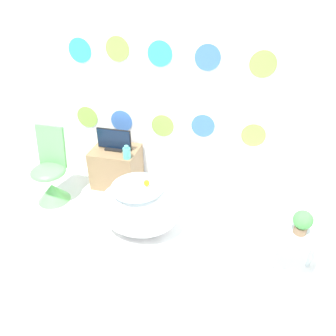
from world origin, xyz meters
TOP-DOWN VIEW (x-y plane):
  - ground_plane at (0.00, 0.00)m, footprint 12.00×12.00m
  - wall_back_dotted at (-0.00, 1.94)m, footprint 4.47×0.05m
  - bathtub at (-0.00, 0.94)m, footprint 0.80×0.61m
  - rubber_duck at (0.09, 0.96)m, footprint 0.06×0.06m
  - chair at (-1.11, 1.19)m, footprint 0.38×0.38m
  - tv_cabinet at (-0.53, 1.67)m, footprint 0.54×0.44m
  - tv at (-0.53, 1.67)m, footprint 0.41×0.12m
  - vase at (-0.32, 1.51)m, footprint 0.09×0.09m
  - side_table at (1.44, 0.72)m, footprint 0.40×0.31m
  - potted_plant_left at (1.44, 0.72)m, footprint 0.15×0.15m

SIDE VIEW (x-z plane):
  - ground_plane at x=0.00m, z-range 0.00..0.00m
  - tv_cabinet at x=-0.53m, z-range 0.00..0.47m
  - chair at x=-1.11m, z-range -0.17..0.69m
  - bathtub at x=0.00m, z-range 0.00..0.55m
  - side_table at x=1.44m, z-range 0.14..0.62m
  - vase at x=-0.32m, z-range 0.46..0.62m
  - rubber_duck at x=0.09m, z-range 0.55..0.61m
  - tv at x=-0.53m, z-range 0.46..0.71m
  - potted_plant_left at x=1.44m, z-range 0.49..0.70m
  - wall_back_dotted at x=0.00m, z-range 0.00..2.60m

